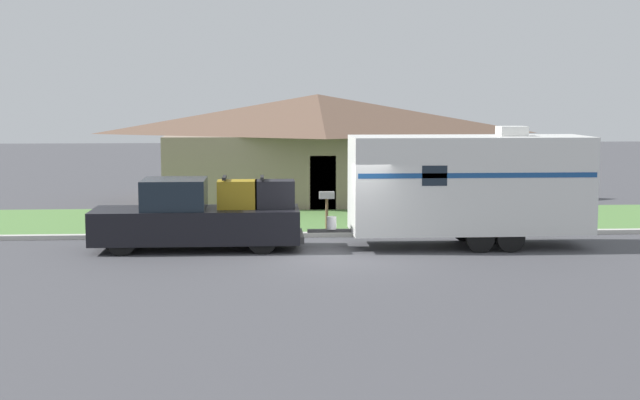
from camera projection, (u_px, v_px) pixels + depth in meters
name	position (u px, v px, depth m)	size (l,w,h in m)	color
ground_plane	(347.00, 258.00, 24.10)	(120.00, 120.00, 0.00)	#47474C
curb_strip	(336.00, 234.00, 27.81)	(80.00, 0.30, 0.14)	beige
lawn_strip	(327.00, 220.00, 31.44)	(80.00, 7.00, 0.03)	#568442
house_across_street	(318.00, 146.00, 37.26)	(13.25, 7.29, 4.44)	gray
pickup_truck	(198.00, 217.00, 25.38)	(5.98, 1.96, 2.10)	black
travel_trailer	(469.00, 184.00, 25.78)	(8.11, 2.30, 3.50)	black
mailbox	(327.00, 202.00, 28.29)	(0.48, 0.20, 1.35)	brown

